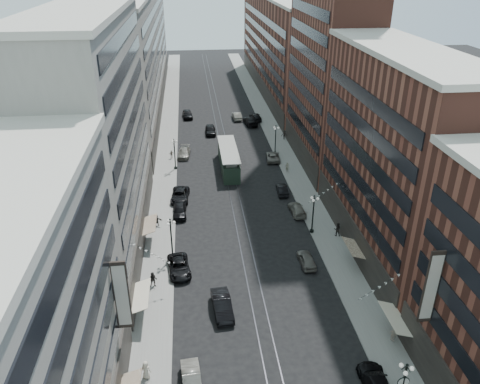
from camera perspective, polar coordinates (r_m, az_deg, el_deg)
name	(u,v)px	position (r m, az deg, el deg)	size (l,w,h in m)	color
ground	(226,156)	(86.93, -1.72, 4.39)	(220.00, 220.00, 0.00)	black
sidewalk_west	(168,139)	(96.12, -8.81, 6.37)	(4.00, 180.00, 0.15)	gray
sidewalk_east	(275,135)	(97.53, 4.29, 6.92)	(4.00, 180.00, 0.15)	gray
rail_west	(219,138)	(96.18, -2.63, 6.64)	(0.12, 180.00, 0.02)	#2D2D33
rail_east	(225,137)	(96.27, -1.79, 6.67)	(0.12, 180.00, 0.02)	#2D2D33
building_west_mid	(99,140)	(57.49, -16.82, 6.14)	(8.00, 36.00, 28.00)	gray
building_west_far	(142,51)	(118.33, -11.92, 16.49)	(8.00, 90.00, 26.00)	gray
building_east_mid	(392,159)	(57.46, 18.09, 3.79)	(8.00, 30.00, 24.00)	brown
building_east_tower	(331,41)	(80.48, 11.08, 17.66)	(8.00, 26.00, 42.00)	brown
building_east_far	(276,46)	(128.98, 4.37, 17.33)	(8.00, 72.00, 24.00)	brown
lamppost_sw_far	(171,237)	(56.84, -8.37, -5.49)	(1.03, 1.14, 5.52)	black
lamppost_sw_mid	(175,153)	(80.97, -7.97, 4.75)	(1.03, 1.14, 5.52)	black
lamppost_se_far	(313,213)	(62.12, 8.91, -2.52)	(1.03, 1.14, 5.52)	black
lamppost_se_mid	(275,139)	(86.95, 4.35, 6.51)	(1.03, 1.14, 5.52)	black
streetcar	(229,159)	(81.09, -1.40, 3.99)	(2.97, 13.44, 3.72)	#223628
car_1	(192,381)	(43.35, -5.93, -21.90)	(1.58, 4.54, 1.49)	slate
car_2	(179,267)	(55.81, -7.44, -9.02)	(2.44, 5.30, 1.47)	black
car_3	(377,384)	(44.41, 16.32, -21.54)	(2.22, 5.47, 1.59)	black
car_4	(307,259)	(57.14, 8.12, -8.15)	(1.68, 4.17, 1.42)	#67635B
car_5	(222,305)	(49.88, -2.19, -13.65)	(1.82, 5.22, 1.72)	black
pedestrian_1	(146,370)	(44.26, -11.39, -20.48)	(0.90, 0.49, 1.83)	beige
pedestrian_2	(153,280)	(53.73, -10.53, -10.45)	(0.89, 0.49, 1.84)	black
pedestrian_4	(393,335)	(48.90, 18.19, -16.23)	(0.88, 0.40, 1.50)	#BFB09E
car_7	(180,195)	(71.40, -7.32, -0.41)	(2.57, 5.57, 1.55)	black
car_8	(184,153)	(87.10, -6.84, 4.77)	(2.09, 5.14, 1.49)	slate
car_9	(187,114)	(108.81, -6.42, 9.41)	(2.07, 5.15, 1.75)	black
car_10	(282,190)	(73.05, 5.15, 0.30)	(1.48, 4.23, 1.39)	black
car_11	(273,157)	(85.13, 4.04, 4.34)	(2.32, 5.04, 1.40)	gray
car_12	(256,117)	(106.72, 1.91, 9.16)	(2.17, 5.33, 1.55)	black
car_13	(210,130)	(98.12, -3.62, 7.57)	(2.08, 5.17, 1.76)	black
car_14	(237,116)	(107.14, -0.40, 9.25)	(1.67, 4.80, 1.58)	gray
pedestrian_5	(157,220)	(64.87, -10.14, -3.41)	(1.55, 0.45, 1.67)	black
pedestrian_6	(172,154)	(86.25, -8.35, 4.58)	(0.91, 0.41, 1.55)	#9F9384
pedestrian_7	(337,229)	(62.94, 11.78, -4.48)	(0.92, 0.51, 1.89)	black
pedestrian_8	(287,167)	(80.29, 5.77, 3.06)	(0.62, 0.40, 1.69)	gray
pedestrian_9	(284,135)	(94.87, 5.41, 6.95)	(1.21, 0.50, 1.87)	black
car_extra_0	(297,209)	(67.69, 6.98, -2.09)	(1.94, 4.77, 1.38)	slate
car_extra_1	(250,121)	(103.70, 1.25, 8.69)	(2.44, 6.00, 1.74)	black
car_extra_2	(180,210)	(67.20, -7.37, -2.24)	(1.88, 4.66, 1.59)	black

